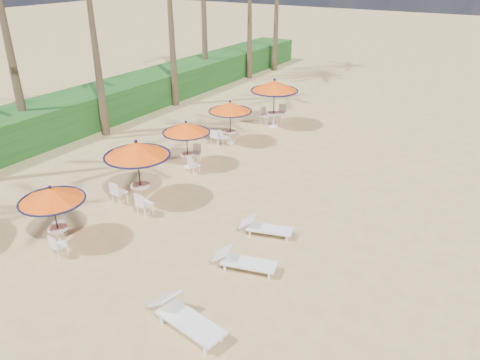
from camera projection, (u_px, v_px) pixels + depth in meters
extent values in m
plane|color=tan|center=(184.00, 292.00, 12.90)|extent=(160.00, 160.00, 0.00)
cube|color=#194716|center=(117.00, 99.00, 27.40)|extent=(3.00, 40.00, 1.80)
cylinder|color=black|center=(55.00, 217.00, 14.62)|extent=(0.04, 0.04, 2.04)
cone|color=#F65615|center=(51.00, 195.00, 14.28)|extent=(2.04, 2.04, 0.44)
torus|color=black|center=(52.00, 200.00, 14.37)|extent=(2.04, 2.04, 0.06)
sphere|color=black|center=(50.00, 187.00, 14.17)|extent=(0.11, 0.11, 0.11)
cylinder|color=white|center=(58.00, 229.00, 14.80)|extent=(0.62, 0.62, 0.04)
cylinder|color=white|center=(59.00, 236.00, 14.92)|extent=(0.07, 0.07, 0.62)
cylinder|color=black|center=(139.00, 173.00, 17.15)|extent=(0.05, 0.05, 2.42)
cone|color=#F65615|center=(137.00, 149.00, 16.75)|extent=(2.42, 2.42, 0.53)
torus|color=black|center=(137.00, 155.00, 16.85)|extent=(2.42, 2.42, 0.07)
sphere|color=black|center=(136.00, 141.00, 16.61)|extent=(0.13, 0.13, 0.13)
cylinder|color=white|center=(140.00, 185.00, 17.36)|extent=(0.74, 0.74, 0.04)
cylinder|color=white|center=(141.00, 194.00, 17.51)|extent=(0.08, 0.08, 0.74)
cylinder|color=black|center=(187.00, 145.00, 20.22)|extent=(0.04, 0.04, 2.06)
cone|color=#F65615|center=(186.00, 128.00, 19.87)|extent=(2.06, 2.06, 0.45)
torus|color=black|center=(186.00, 132.00, 19.96)|extent=(2.06, 2.06, 0.06)
sphere|color=black|center=(186.00, 122.00, 19.76)|extent=(0.11, 0.11, 0.11)
cylinder|color=white|center=(188.00, 154.00, 20.40)|extent=(0.63, 0.63, 0.04)
cylinder|color=white|center=(188.00, 161.00, 20.52)|extent=(0.07, 0.07, 0.63)
cylinder|color=black|center=(230.00, 123.00, 22.82)|extent=(0.05, 0.05, 2.12)
cone|color=#F65615|center=(230.00, 107.00, 22.46)|extent=(2.12, 2.12, 0.46)
torus|color=black|center=(230.00, 111.00, 22.56)|extent=(2.12, 2.12, 0.06)
sphere|color=black|center=(230.00, 101.00, 22.35)|extent=(0.11, 0.11, 0.11)
cylinder|color=white|center=(230.00, 132.00, 23.01)|extent=(0.65, 0.65, 0.04)
cylinder|color=white|center=(230.00, 138.00, 23.14)|extent=(0.07, 0.07, 0.65)
cylinder|color=black|center=(274.00, 104.00, 25.09)|extent=(0.06, 0.06, 2.55)
cone|color=#F65615|center=(274.00, 86.00, 24.67)|extent=(2.55, 2.55, 0.55)
torus|color=black|center=(274.00, 90.00, 24.78)|extent=(2.55, 2.55, 0.08)
sphere|color=black|center=(275.00, 80.00, 24.53)|extent=(0.13, 0.13, 0.13)
cylinder|color=white|center=(274.00, 113.00, 25.32)|extent=(0.78, 0.78, 0.04)
cylinder|color=white|center=(273.00, 120.00, 25.47)|extent=(0.09, 0.09, 0.78)
cube|color=white|center=(190.00, 322.00, 11.40)|extent=(1.95, 0.97, 0.08)
cube|color=white|center=(165.00, 298.00, 11.85)|extent=(0.72, 0.77, 0.46)
cube|color=white|center=(191.00, 328.00, 11.47)|extent=(0.07, 0.07, 0.26)
cube|color=white|center=(249.00, 263.00, 13.68)|extent=(1.72, 0.98, 0.07)
cube|color=white|center=(223.00, 253.00, 13.81)|extent=(0.67, 0.71, 0.40)
cube|color=white|center=(249.00, 267.00, 13.75)|extent=(0.06, 0.06, 0.23)
cube|color=white|center=(270.00, 229.00, 15.45)|extent=(1.60, 0.96, 0.06)
cube|color=white|center=(248.00, 221.00, 15.54)|extent=(0.64, 0.67, 0.37)
cube|color=white|center=(270.00, 233.00, 15.51)|extent=(0.05, 0.05, 0.21)
cone|color=brown|center=(7.00, 39.00, 20.84)|extent=(0.44, 0.44, 10.19)
cone|color=brown|center=(96.00, 56.00, 22.80)|extent=(0.44, 0.44, 8.11)
cone|color=brown|center=(171.00, 30.00, 27.49)|extent=(0.44, 0.44, 9.07)
cone|color=brown|center=(250.00, 26.00, 34.53)|extent=(0.44, 0.44, 7.69)
cone|color=brown|center=(276.00, 16.00, 36.81)|extent=(0.44, 0.44, 8.54)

